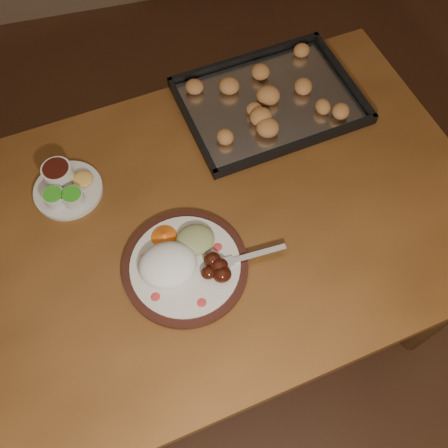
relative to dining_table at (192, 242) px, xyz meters
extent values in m
plane|color=#4F2F1B|center=(-0.05, -0.16, -0.65)|extent=(4.00, 4.00, 0.00)
cube|color=brown|center=(0.00, 0.00, 0.08)|extent=(1.61, 1.11, 0.04)
cylinder|color=#492F16|center=(0.73, -0.28, -0.30)|extent=(0.07, 0.07, 0.71)
cylinder|color=#492F16|center=(0.62, 0.47, -0.30)|extent=(0.07, 0.07, 0.71)
cylinder|color=black|center=(-0.04, -0.11, 0.11)|extent=(0.30, 0.30, 0.02)
cylinder|color=silver|center=(-0.04, -0.11, 0.12)|extent=(0.26, 0.26, 0.01)
ellipsoid|color=red|center=(-0.12, -0.17, 0.12)|extent=(0.02, 0.02, 0.00)
ellipsoid|color=red|center=(-0.02, -0.21, 0.12)|extent=(0.02, 0.02, 0.00)
ellipsoid|color=red|center=(0.05, -0.09, 0.12)|extent=(0.02, 0.02, 0.00)
ellipsoid|color=red|center=(-0.12, -0.07, 0.12)|extent=(0.02, 0.02, 0.00)
ellipsoid|color=white|center=(-0.07, -0.11, 0.13)|extent=(0.16, 0.14, 0.06)
ellipsoid|color=#48140A|center=(0.01, -0.15, 0.13)|extent=(0.04, 0.03, 0.03)
ellipsoid|color=#48140A|center=(0.04, -0.14, 0.13)|extent=(0.04, 0.03, 0.03)
ellipsoid|color=#48140A|center=(0.03, -0.12, 0.13)|extent=(0.04, 0.03, 0.03)
ellipsoid|color=#48140A|center=(0.04, -0.16, 0.13)|extent=(0.04, 0.03, 0.03)
ellipsoid|color=tan|center=(0.00, -0.06, 0.13)|extent=(0.11, 0.10, 0.04)
cone|color=orange|center=(-0.07, -0.03, 0.13)|extent=(0.08, 0.08, 0.03)
cube|color=silver|center=(0.13, -0.13, 0.12)|extent=(0.14, 0.02, 0.00)
cube|color=silver|center=(0.06, -0.13, 0.12)|extent=(0.04, 0.03, 0.00)
cylinder|color=silver|center=(0.03, -0.14, 0.12)|extent=(0.03, 0.00, 0.00)
cylinder|color=silver|center=(0.03, -0.14, 0.12)|extent=(0.03, 0.00, 0.00)
cylinder|color=silver|center=(0.03, -0.13, 0.12)|extent=(0.03, 0.00, 0.00)
cylinder|color=silver|center=(0.03, -0.12, 0.12)|extent=(0.03, 0.00, 0.00)
cylinder|color=beige|center=(-0.28, 0.17, 0.10)|extent=(0.18, 0.18, 0.01)
cylinder|color=beige|center=(-0.31, 0.14, 0.13)|extent=(0.05, 0.05, 0.03)
cylinder|color=green|center=(-0.31, 0.14, 0.14)|extent=(0.05, 0.05, 0.00)
cylinder|color=beige|center=(-0.27, 0.13, 0.13)|extent=(0.05, 0.05, 0.03)
cylinder|color=green|center=(-0.27, 0.13, 0.14)|extent=(0.05, 0.05, 0.00)
cylinder|color=silver|center=(-0.30, 0.21, 0.13)|extent=(0.08, 0.08, 0.04)
cylinder|color=#37100A|center=(-0.30, 0.21, 0.15)|extent=(0.07, 0.07, 0.00)
ellipsoid|color=#EAAB52|center=(-0.24, 0.19, 0.12)|extent=(0.05, 0.05, 0.02)
cube|color=black|center=(0.30, 0.33, 0.10)|extent=(0.54, 0.43, 0.01)
cube|color=black|center=(0.28, 0.50, 0.12)|extent=(0.48, 0.09, 0.02)
cube|color=black|center=(0.33, 0.15, 0.12)|extent=(0.48, 0.09, 0.02)
cube|color=black|center=(0.54, 0.36, 0.12)|extent=(0.07, 0.36, 0.02)
cube|color=black|center=(0.07, 0.29, 0.12)|extent=(0.07, 0.36, 0.02)
cube|color=silver|center=(0.30, 0.33, 0.11)|extent=(0.50, 0.39, 0.00)
ellipsoid|color=#C27844|center=(0.36, 0.34, 0.13)|extent=(0.05, 0.05, 0.04)
ellipsoid|color=#C27844|center=(0.41, 0.38, 0.13)|extent=(0.07, 0.07, 0.04)
ellipsoid|color=#C27844|center=(0.33, 0.43, 0.13)|extent=(0.07, 0.07, 0.04)
ellipsoid|color=#C27844|center=(0.29, 0.39, 0.13)|extent=(0.05, 0.05, 0.04)
ellipsoid|color=#C27844|center=(0.24, 0.40, 0.13)|extent=(0.07, 0.07, 0.04)
ellipsoid|color=#C27844|center=(0.25, 0.34, 0.13)|extent=(0.07, 0.07, 0.04)
ellipsoid|color=#C27844|center=(0.18, 0.31, 0.13)|extent=(0.05, 0.05, 0.04)
ellipsoid|color=#C27844|center=(0.24, 0.26, 0.13)|extent=(0.07, 0.07, 0.04)
ellipsoid|color=#C27844|center=(0.24, 0.26, 0.13)|extent=(0.07, 0.07, 0.04)
ellipsoid|color=#C27844|center=(0.32, 0.24, 0.13)|extent=(0.05, 0.05, 0.04)
ellipsoid|color=#C27844|center=(0.34, 0.29, 0.13)|extent=(0.07, 0.07, 0.04)
ellipsoid|color=#C27844|center=(0.42, 0.31, 0.13)|extent=(0.07, 0.07, 0.04)
camera|label=1|loc=(-0.06, -0.59, 1.19)|focal=40.00mm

